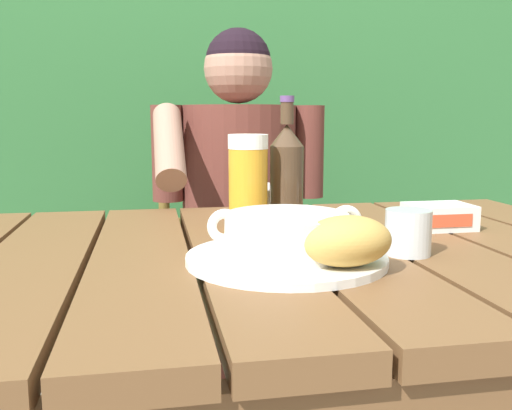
# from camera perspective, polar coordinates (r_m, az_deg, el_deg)

# --- Properties ---
(dining_table) EXTENTS (1.41, 0.84, 0.75)m
(dining_table) POSITION_cam_1_polar(r_m,az_deg,el_deg) (0.94, -1.56, -9.79)
(dining_table) COLOR brown
(dining_table) RESTS_ON ground_plane
(hedge_backdrop) EXTENTS (3.17, 0.89, 2.32)m
(hedge_backdrop) POSITION_cam_1_polar(r_m,az_deg,el_deg) (2.47, -10.54, 11.87)
(hedge_backdrop) COLOR #2F6935
(hedge_backdrop) RESTS_ON ground_plane
(chair_near_diner) EXTENTS (0.45, 0.41, 0.91)m
(chair_near_diner) POSITION_cam_1_polar(r_m,az_deg,el_deg) (1.83, -2.45, -7.01)
(chair_near_diner) COLOR brown
(chair_near_diner) RESTS_ON ground_plane
(person_eating) EXTENTS (0.48, 0.47, 1.19)m
(person_eating) POSITION_cam_1_polar(r_m,az_deg,el_deg) (1.58, -1.60, -0.22)
(person_eating) COLOR brown
(person_eating) RESTS_ON ground_plane
(serving_plate) EXTENTS (0.29, 0.29, 0.01)m
(serving_plate) POSITION_cam_1_polar(r_m,az_deg,el_deg) (0.83, 3.05, -5.37)
(serving_plate) COLOR white
(serving_plate) RESTS_ON dining_table
(soup_bowl) EXTENTS (0.23, 0.18, 0.07)m
(soup_bowl) POSITION_cam_1_polar(r_m,az_deg,el_deg) (0.82, 3.07, -2.83)
(soup_bowl) COLOR white
(soup_bowl) RESTS_ON serving_plate
(bread_roll) EXTENTS (0.15, 0.12, 0.07)m
(bread_roll) POSITION_cam_1_polar(r_m,az_deg,el_deg) (0.77, 9.10, -3.57)
(bread_roll) COLOR tan
(bread_roll) RESTS_ON serving_plate
(beer_glass) EXTENTS (0.07, 0.07, 0.18)m
(beer_glass) POSITION_cam_1_polar(r_m,az_deg,el_deg) (1.07, -0.80, 2.36)
(beer_glass) COLOR orange
(beer_glass) RESTS_ON dining_table
(beer_bottle) EXTENTS (0.07, 0.07, 0.25)m
(beer_bottle) POSITION_cam_1_polar(r_m,az_deg,el_deg) (1.11, 3.08, 3.34)
(beer_bottle) COLOR #463222
(beer_bottle) RESTS_ON dining_table
(water_glass_small) EXTENTS (0.07, 0.07, 0.07)m
(water_glass_small) POSITION_cam_1_polar(r_m,az_deg,el_deg) (0.90, 15.03, -2.66)
(water_glass_small) COLOR silver
(water_glass_small) RESTS_ON dining_table
(butter_tub) EXTENTS (0.12, 0.09, 0.05)m
(butter_tub) POSITION_cam_1_polar(r_m,az_deg,el_deg) (1.13, 17.91, -1.10)
(butter_tub) COLOR white
(butter_tub) RESTS_ON dining_table
(table_knife) EXTENTS (0.15, 0.06, 0.01)m
(table_knife) POSITION_cam_1_polar(r_m,az_deg,el_deg) (0.93, 10.41, -4.02)
(table_knife) COLOR silver
(table_knife) RESTS_ON dining_table
(diner_bowl) EXTENTS (0.15, 0.15, 0.06)m
(diner_bowl) POSITION_cam_1_polar(r_m,az_deg,el_deg) (1.24, 1.02, 0.51)
(diner_bowl) COLOR white
(diner_bowl) RESTS_ON dining_table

